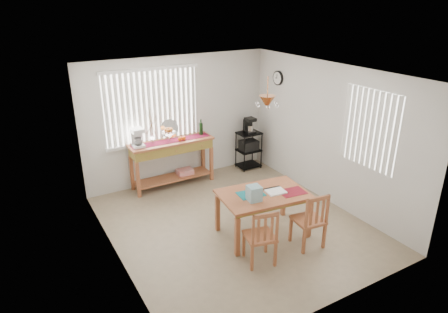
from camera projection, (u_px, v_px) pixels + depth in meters
ground at (235, 225)px, 6.88m from camera, size 4.00×4.50×0.01m
room_shell at (236, 131)px, 6.26m from camera, size 4.20×4.70×2.70m
sideboard at (172, 152)px, 8.08m from camera, size 1.72×0.48×0.96m
sideboard_items at (157, 136)px, 7.81m from camera, size 1.63×0.41×0.74m
wire_cart at (249, 147)px, 8.99m from camera, size 0.50×0.40×0.84m
cart_items at (249, 126)px, 8.81m from camera, size 0.20×0.24×0.35m
dining_table at (263, 198)px, 6.38m from camera, size 1.48×1.05×0.74m
table_items at (260, 193)px, 6.16m from camera, size 1.06×0.62×0.24m
chair_left at (261, 237)px, 5.73m from camera, size 0.50×0.50×0.90m
chair_right at (310, 220)px, 6.12m from camera, size 0.48×0.48×0.93m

